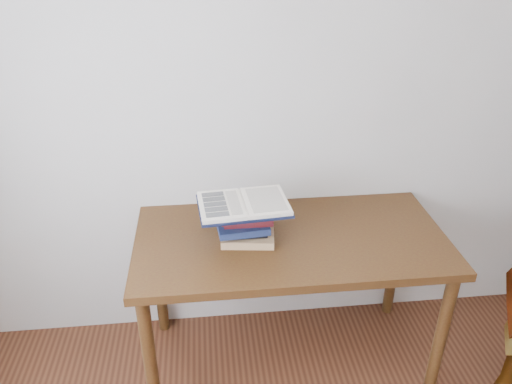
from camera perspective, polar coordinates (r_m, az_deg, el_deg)
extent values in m
cube|color=beige|center=(2.48, 3.33, 9.59)|extent=(3.50, 0.04, 2.60)
cube|color=#412C10|center=(2.39, 4.01, -5.55)|extent=(1.47, 0.74, 0.04)
cylinder|color=#412C10|center=(2.39, -12.00, -18.45)|extent=(0.06, 0.06, 0.75)
cylinder|color=#412C10|center=(2.60, 20.34, -15.35)|extent=(0.06, 0.06, 0.75)
cylinder|color=#412C10|center=(2.85, -11.05, -9.44)|extent=(0.06, 0.06, 0.75)
cylinder|color=#412C10|center=(3.03, 15.56, -7.56)|extent=(0.06, 0.06, 0.75)
cube|color=#A67956|center=(2.34, -0.92, -5.13)|extent=(0.26, 0.20, 0.04)
cube|color=black|center=(2.34, -1.34, -4.16)|extent=(0.20, 0.14, 0.03)
cube|color=#1A2050|center=(2.30, -1.56, -3.82)|extent=(0.25, 0.19, 0.03)
cube|color=maroon|center=(2.30, -0.97, -2.91)|extent=(0.22, 0.14, 0.03)
cube|color=maroon|center=(2.27, -1.14, -2.52)|extent=(0.23, 0.17, 0.03)
cube|color=maroon|center=(2.26, -1.68, -1.84)|extent=(0.21, 0.18, 0.03)
cube|color=black|center=(2.23, -1.45, -1.63)|extent=(0.42, 0.31, 0.01)
cube|color=beige|center=(2.21, -4.01, -1.55)|extent=(0.21, 0.28, 0.02)
cube|color=beige|center=(2.24, 1.08, -1.07)|extent=(0.21, 0.28, 0.02)
cylinder|color=beige|center=(2.23, -1.45, -1.35)|extent=(0.04, 0.27, 0.01)
cube|color=black|center=(2.29, -4.98, -0.26)|extent=(0.10, 0.05, 0.00)
cube|color=black|center=(2.25, -4.85, -0.81)|extent=(0.10, 0.05, 0.00)
cube|color=black|center=(2.21, -4.71, -1.38)|extent=(0.10, 0.05, 0.00)
cube|color=black|center=(2.17, -4.57, -1.96)|extent=(0.10, 0.05, 0.00)
cube|color=black|center=(2.13, -4.42, -2.57)|extent=(0.10, 0.05, 0.00)
cube|color=beige|center=(2.22, -2.54, -1.18)|extent=(0.07, 0.22, 0.00)
cube|color=beige|center=(2.24, 1.17, -0.82)|extent=(0.17, 0.23, 0.00)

